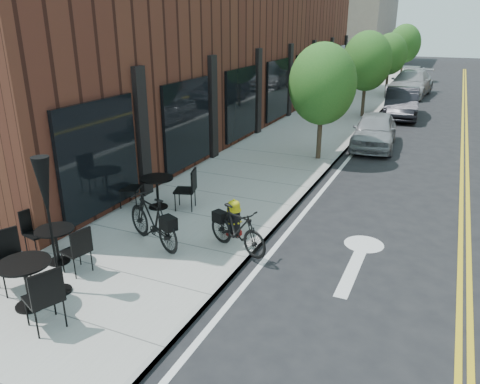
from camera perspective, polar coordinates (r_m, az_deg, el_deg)
The scene contains 18 objects.
ground at distance 8.35m, azimuth -3.38°, elevation -13.13°, with size 120.00×120.00×0.00m, color black.
sidewalk_near at distance 17.58m, azimuth 5.93°, elevation 5.32°, with size 4.00×70.00×0.12m, color #9E9B93.
building_near at distance 22.42m, azimuth -1.74°, elevation 17.59°, with size 5.00×28.00×7.00m, color #4E2419.
bg_building_left at distance 55.30m, azimuth 13.34°, elevation 20.34°, with size 8.00×14.00×10.00m, color #726656.
tree_near_a at distance 15.76m, azimuth 10.02°, elevation 12.82°, with size 2.20×2.20×3.81m.
tree_near_b at distance 23.54m, azimuth 15.21°, elevation 15.13°, with size 2.30×2.30×3.98m.
tree_near_c at distance 31.45m, azimuth 17.79°, elevation 15.72°, with size 2.10×2.10×3.67m.
tree_near_d at distance 39.37m, azimuth 19.42°, elevation 16.69°, with size 2.40×2.40×4.11m.
fire_hydrant at distance 10.25m, azimuth -0.74°, elevation -3.15°, with size 0.47×0.47×0.83m.
bicycle_left at distance 9.91m, azimuth -10.59°, elevation -3.38°, with size 0.52×1.83×1.10m, color black.
bicycle_right at distance 9.51m, azimuth -0.34°, elevation -4.55°, with size 0.45×1.59×0.95m, color black.
bistro_set_a at distance 9.74m, azimuth -21.52°, elevation -5.53°, with size 1.75×0.88×0.92m.
bistro_set_b at distance 8.46m, azimuth -24.63°, elevation -9.51°, with size 1.99×1.24×1.06m.
bistro_set_c at distance 11.83m, azimuth -10.06°, elevation 0.48°, with size 1.96×1.03×1.03m.
patio_umbrella at distance 8.20m, azimuth -22.57°, elevation -0.68°, with size 0.40×0.40×2.45m.
parked_car_a at distance 18.47m, azimuth 16.07°, elevation 7.24°, with size 1.52×3.79×1.29m, color gray.
parked_car_b at distance 24.62m, azimuth 19.07°, elevation 10.23°, with size 1.51×4.34×1.43m, color black.
parked_car_c at distance 31.84m, azimuth 20.08°, elevation 12.33°, with size 2.19×5.40×1.57m, color #9E9DA2.
Camera 1 is at (3.29, -6.14, 4.61)m, focal length 35.00 mm.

